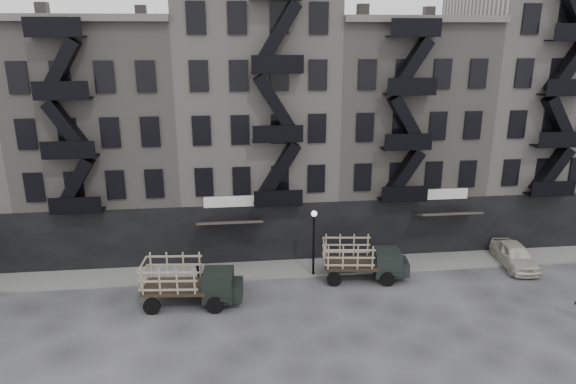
{
  "coord_description": "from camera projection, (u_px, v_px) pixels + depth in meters",
  "views": [
    {
      "loc": [
        -1.82,
        -25.81,
        14.3
      ],
      "look_at": [
        1.6,
        4.0,
        5.07
      ],
      "focal_mm": 32.0,
      "sensor_mm": 36.0,
      "label": 1
    }
  ],
  "objects": [
    {
      "name": "ground",
      "position": [
        268.0,
        300.0,
        28.91
      ],
      "size": [
        140.0,
        140.0,
        0.0
      ],
      "primitive_type": "plane",
      "color": "#38383A",
      "rests_on": "ground"
    },
    {
      "name": "building_mideast",
      "position": [
        394.0,
        133.0,
        37.12
      ],
      "size": [
        10.0,
        11.35,
        16.2
      ],
      "color": "slate",
      "rests_on": "ground"
    },
    {
      "name": "building_east",
      "position": [
        527.0,
        110.0,
        37.77
      ],
      "size": [
        10.0,
        11.35,
        19.2
      ],
      "color": "gray",
      "rests_on": "ground"
    },
    {
      "name": "stake_truck_west",
      "position": [
        189.0,
        279.0,
        27.98
      ],
      "size": [
        5.51,
        2.62,
        2.69
      ],
      "rotation": [
        0.0,
        0.0,
        -0.09
      ],
      "color": "black",
      "rests_on": "ground"
    },
    {
      "name": "sidewalk",
      "position": [
        263.0,
        269.0,
        32.45
      ],
      "size": [
        55.0,
        2.5,
        0.15
      ],
      "primitive_type": "cube",
      "color": "slate",
      "rests_on": "ground"
    },
    {
      "name": "pedestrian_mid",
      "position": [
        199.0,
        279.0,
        29.53
      ],
      "size": [
        1.05,
        1.0,
        1.7
      ],
      "primitive_type": "imported",
      "rotation": [
        0.0,
        0.0,
        3.75
      ],
      "color": "black",
      "rests_on": "ground"
    },
    {
      "name": "car_east",
      "position": [
        514.0,
        255.0,
        32.91
      ],
      "size": [
        2.22,
        4.62,
        1.52
      ],
      "primitive_type": "imported",
      "rotation": [
        0.0,
        0.0,
        -0.09
      ],
      "color": "beige",
      "rests_on": "ground"
    },
    {
      "name": "building_center",
      "position": [
        256.0,
        121.0,
        35.74
      ],
      "size": [
        10.0,
        11.35,
        18.2
      ],
      "color": "gray",
      "rests_on": "ground"
    },
    {
      "name": "building_midwest",
      "position": [
        109.0,
        139.0,
        34.95
      ],
      "size": [
        10.0,
        11.35,
        16.2
      ],
      "color": "slate",
      "rests_on": "ground"
    },
    {
      "name": "lamp_post",
      "position": [
        314.0,
        234.0,
        30.89
      ],
      "size": [
        0.36,
        0.36,
        4.28
      ],
      "color": "black",
      "rests_on": "ground"
    },
    {
      "name": "stake_truck_east",
      "position": [
        363.0,
        257.0,
        30.97
      ],
      "size": [
        5.25,
        2.59,
        2.55
      ],
      "rotation": [
        0.0,
        0.0,
        -0.12
      ],
      "color": "black",
      "rests_on": "ground"
    }
  ]
}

